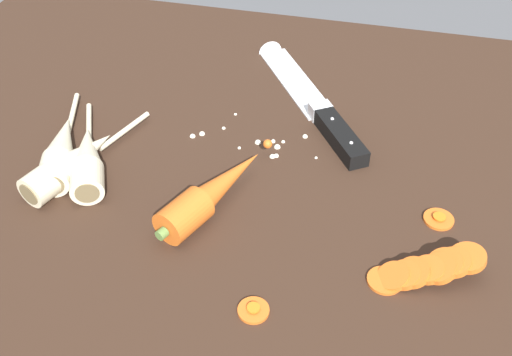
{
  "coord_description": "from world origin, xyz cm",
  "views": [
    {
      "loc": [
        12.91,
        -53.28,
        47.78
      ],
      "look_at": [
        0.0,
        -2.0,
        1.5
      ],
      "focal_mm": 40.89,
      "sensor_mm": 36.0,
      "label": 1
    }
  ],
  "objects_px": {
    "whole_carrot": "(211,193)",
    "carrot_slice_stack": "(426,269)",
    "parsnip_mid_left": "(72,163)",
    "carrot_slice_stray_near": "(253,309)",
    "parsnip_mid_right": "(61,150)",
    "carrot_slice_stray_mid": "(439,218)",
    "parsnip_front": "(87,159)",
    "chefs_knife": "(304,92)"
  },
  "relations": [
    {
      "from": "chefs_knife",
      "to": "carrot_slice_stray_near",
      "type": "distance_m",
      "value": 0.39
    },
    {
      "from": "parsnip_mid_right",
      "to": "carrot_slice_stray_mid",
      "type": "height_order",
      "value": "parsnip_mid_right"
    },
    {
      "from": "whole_carrot",
      "to": "carrot_slice_stack",
      "type": "distance_m",
      "value": 0.25
    },
    {
      "from": "parsnip_front",
      "to": "parsnip_mid_left",
      "type": "bearing_deg",
      "value": -141.03
    },
    {
      "from": "chefs_knife",
      "to": "carrot_slice_stray_near",
      "type": "xyz_separation_m",
      "value": [
        0.02,
        -0.39,
        -0.0
      ]
    },
    {
      "from": "parsnip_front",
      "to": "parsnip_mid_left",
      "type": "height_order",
      "value": "same"
    },
    {
      "from": "parsnip_mid_left",
      "to": "whole_carrot",
      "type": "bearing_deg",
      "value": -3.26
    },
    {
      "from": "parsnip_mid_right",
      "to": "carrot_slice_stack",
      "type": "xyz_separation_m",
      "value": [
        0.46,
        -0.08,
        -0.01
      ]
    },
    {
      "from": "whole_carrot",
      "to": "carrot_slice_stray_near",
      "type": "bearing_deg",
      "value": -57.78
    },
    {
      "from": "whole_carrot",
      "to": "parsnip_mid_left",
      "type": "xyz_separation_m",
      "value": [
        -0.18,
        0.01,
        -0.0
      ]
    },
    {
      "from": "chefs_knife",
      "to": "parsnip_front",
      "type": "xyz_separation_m",
      "value": [
        -0.23,
        -0.23,
        0.01
      ]
    },
    {
      "from": "whole_carrot",
      "to": "carrot_slice_stray_mid",
      "type": "height_order",
      "value": "whole_carrot"
    },
    {
      "from": "parsnip_front",
      "to": "carrot_slice_stack",
      "type": "relative_size",
      "value": 1.61
    },
    {
      "from": "chefs_knife",
      "to": "parsnip_mid_left",
      "type": "relative_size",
      "value": 1.5
    },
    {
      "from": "parsnip_mid_left",
      "to": "carrot_slice_stray_near",
      "type": "height_order",
      "value": "parsnip_mid_left"
    },
    {
      "from": "whole_carrot",
      "to": "parsnip_mid_right",
      "type": "height_order",
      "value": "whole_carrot"
    },
    {
      "from": "whole_carrot",
      "to": "parsnip_front",
      "type": "relative_size",
      "value": 1.03
    },
    {
      "from": "whole_carrot",
      "to": "parsnip_mid_left",
      "type": "relative_size",
      "value": 0.95
    },
    {
      "from": "whole_carrot",
      "to": "carrot_slice_stack",
      "type": "relative_size",
      "value": 1.66
    },
    {
      "from": "carrot_slice_stack",
      "to": "chefs_knife",
      "type": "bearing_deg",
      "value": 121.07
    },
    {
      "from": "carrot_slice_stray_near",
      "to": "carrot_slice_stray_mid",
      "type": "height_order",
      "value": "same"
    },
    {
      "from": "parsnip_mid_left",
      "to": "carrot_slice_stray_mid",
      "type": "height_order",
      "value": "parsnip_mid_left"
    },
    {
      "from": "parsnip_mid_left",
      "to": "carrot_slice_stray_mid",
      "type": "xyz_separation_m",
      "value": [
        0.44,
        0.03,
        -0.02
      ]
    },
    {
      "from": "parsnip_front",
      "to": "carrot_slice_stray_near",
      "type": "relative_size",
      "value": 5.92
    },
    {
      "from": "chefs_knife",
      "to": "parsnip_mid_right",
      "type": "xyz_separation_m",
      "value": [
        -0.27,
        -0.23,
        0.01
      ]
    },
    {
      "from": "carrot_slice_stray_mid",
      "to": "carrot_slice_stack",
      "type": "bearing_deg",
      "value": -98.53
    },
    {
      "from": "carrot_slice_stray_near",
      "to": "carrot_slice_stray_mid",
      "type": "distance_m",
      "value": 0.25
    },
    {
      "from": "carrot_slice_stack",
      "to": "carrot_slice_stray_mid",
      "type": "xyz_separation_m",
      "value": [
        0.01,
        0.09,
        -0.01
      ]
    },
    {
      "from": "carrot_slice_stack",
      "to": "parsnip_front",
      "type": "bearing_deg",
      "value": 170.15
    },
    {
      "from": "chefs_knife",
      "to": "carrot_slice_stray_near",
      "type": "height_order",
      "value": "chefs_knife"
    },
    {
      "from": "parsnip_mid_right",
      "to": "carrot_slice_stray_mid",
      "type": "relative_size",
      "value": 5.85
    },
    {
      "from": "carrot_slice_stack",
      "to": "carrot_slice_stray_near",
      "type": "distance_m",
      "value": 0.18
    },
    {
      "from": "whole_carrot",
      "to": "carrot_slice_stray_near",
      "type": "xyz_separation_m",
      "value": [
        0.08,
        -0.13,
        -0.02
      ]
    },
    {
      "from": "carrot_slice_stack",
      "to": "carrot_slice_stray_mid",
      "type": "distance_m",
      "value": 0.09
    },
    {
      "from": "parsnip_front",
      "to": "parsnip_mid_left",
      "type": "relative_size",
      "value": 0.92
    },
    {
      "from": "parsnip_mid_left",
      "to": "parsnip_mid_right",
      "type": "bearing_deg",
      "value": 141.68
    },
    {
      "from": "parsnip_mid_right",
      "to": "parsnip_front",
      "type": "bearing_deg",
      "value": -11.5
    },
    {
      "from": "parsnip_mid_right",
      "to": "carrot_slice_stray_mid",
      "type": "distance_m",
      "value": 0.47
    },
    {
      "from": "whole_carrot",
      "to": "carrot_slice_stray_near",
      "type": "height_order",
      "value": "whole_carrot"
    },
    {
      "from": "parsnip_mid_right",
      "to": "carrot_slice_stack",
      "type": "height_order",
      "value": "parsnip_mid_right"
    },
    {
      "from": "chefs_knife",
      "to": "carrot_slice_stray_mid",
      "type": "relative_size",
      "value": 8.82
    },
    {
      "from": "parsnip_mid_right",
      "to": "carrot_slice_stray_mid",
      "type": "bearing_deg",
      "value": 1.17
    }
  ]
}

